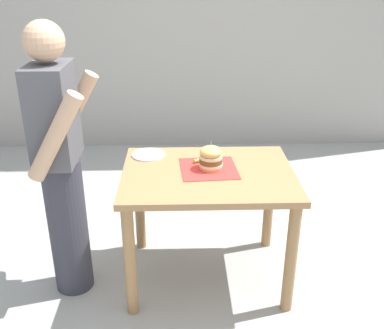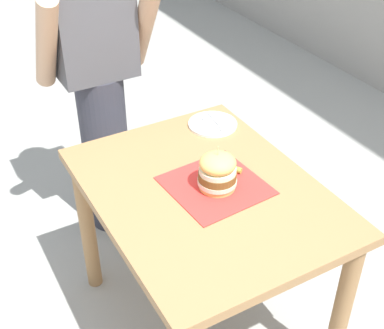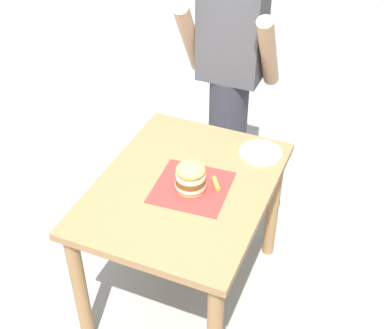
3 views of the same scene
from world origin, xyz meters
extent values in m
plane|color=#9E9E99|center=(0.00, 0.00, 0.00)|extent=(80.00, 80.00, 0.00)
cube|color=#9E7247|center=(0.00, 0.00, 0.76)|extent=(0.81, 1.06, 0.04)
cylinder|color=#9E7247|center=(-0.35, -0.47, 0.37)|extent=(0.07, 0.07, 0.74)
cylinder|color=#9E7247|center=(0.35, -0.47, 0.37)|extent=(0.07, 0.07, 0.74)
cylinder|color=#9E7247|center=(-0.35, 0.47, 0.37)|extent=(0.07, 0.07, 0.74)
cylinder|color=#9E7247|center=(0.35, 0.47, 0.37)|extent=(0.07, 0.07, 0.74)
cube|color=red|center=(0.04, -0.01, 0.78)|extent=(0.37, 0.37, 0.00)
cylinder|color=#E5B25B|center=(0.04, -0.02, 0.79)|extent=(0.14, 0.14, 0.02)
cylinder|color=beige|center=(0.04, -0.02, 0.81)|extent=(0.15, 0.15, 0.02)
cylinder|color=brown|center=(0.04, -0.02, 0.84)|extent=(0.15, 0.15, 0.03)
cylinder|color=beige|center=(0.04, -0.02, 0.86)|extent=(0.14, 0.14, 0.02)
ellipsoid|color=#E5B25B|center=(0.04, -0.02, 0.89)|extent=(0.14, 0.14, 0.07)
cylinder|color=#D1B77F|center=(0.04, -0.02, 0.94)|extent=(0.00, 0.00, 0.05)
cylinder|color=#8EA83D|center=(0.15, 0.05, 0.79)|extent=(0.07, 0.09, 0.02)
cylinder|color=white|center=(0.27, 0.38, 0.78)|extent=(0.22, 0.22, 0.01)
cylinder|color=silver|center=(0.25, 0.38, 0.79)|extent=(0.04, 0.17, 0.01)
cylinder|color=silver|center=(0.28, 0.38, 0.79)|extent=(0.03, 0.17, 0.01)
cylinder|color=#33333D|center=(-0.08, 0.88, 0.45)|extent=(0.24, 0.24, 0.90)
cube|color=#4C4C51|center=(-0.08, 0.88, 1.18)|extent=(0.36, 0.22, 0.56)
sphere|color=tan|center=(-0.08, 0.88, 1.58)|extent=(0.22, 0.22, 0.22)
cylinder|color=tan|center=(-0.31, 0.82, 1.13)|extent=(0.09, 0.34, 0.50)
cylinder|color=tan|center=(0.15, 0.82, 1.13)|extent=(0.09, 0.34, 0.50)
camera|label=1|loc=(-2.50, 0.17, 1.95)|focal=42.00mm
camera|label=2|loc=(-0.83, -1.38, 2.02)|focal=50.00mm
camera|label=3|loc=(0.80, -1.80, 2.42)|focal=50.00mm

